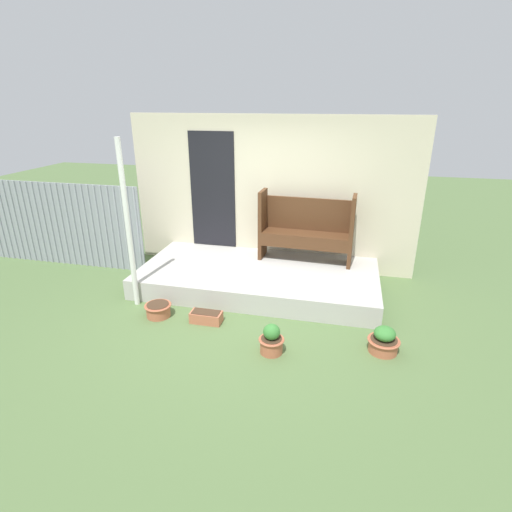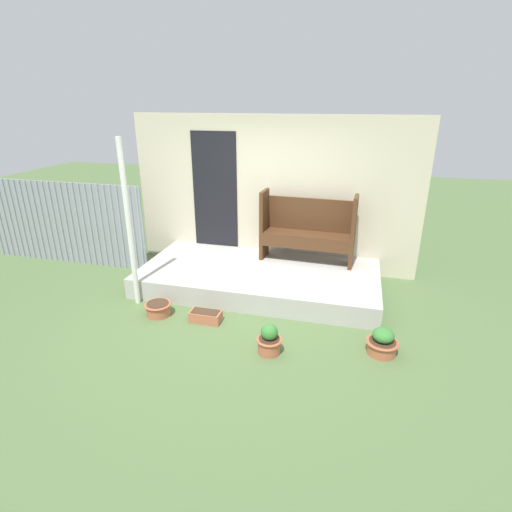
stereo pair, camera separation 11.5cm
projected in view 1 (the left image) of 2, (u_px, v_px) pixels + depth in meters
The scene contains 10 objects.
ground_plane at pixel (239, 313), 5.62m from camera, with size 24.00×24.00×0.00m, color #516B3D.
porch_slab at pixel (258, 278), 6.36m from camera, with size 3.71×1.79×0.32m.
house_wall at pixel (268, 195), 6.78m from camera, with size 4.91×0.08×2.60m.
fence_corrugated at pixel (60, 224), 7.07m from camera, with size 3.15×0.05×1.49m.
support_post at pixel (128, 227), 5.45m from camera, with size 0.07×0.07×2.37m.
bench at pixel (306, 226), 6.45m from camera, with size 1.52×0.47×1.14m.
flower_pot_left at pixel (158, 309), 5.52m from camera, with size 0.37×0.37×0.19m.
flower_pot_middle at pixel (271, 340), 4.70m from camera, with size 0.31×0.31×0.38m.
flower_pot_right at pixel (384, 341), 4.72m from camera, with size 0.38×0.38×0.33m.
planter_box_rect at pixel (206, 317), 5.38m from camera, with size 0.42×0.20×0.16m.
Camera 1 is at (1.36, -4.75, 2.82)m, focal length 28.00 mm.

